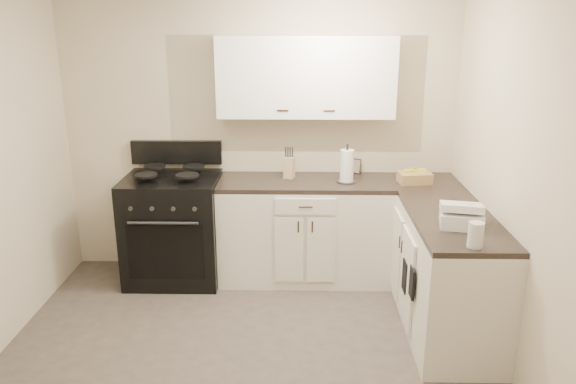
{
  "coord_description": "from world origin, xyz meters",
  "views": [
    {
      "loc": [
        0.36,
        -3.32,
        2.33
      ],
      "look_at": [
        0.28,
        0.85,
        1.03
      ],
      "focal_mm": 35.0,
      "sensor_mm": 36.0,
      "label": 1
    }
  ],
  "objects_px": {
    "stove": "(174,231)",
    "knife_block": "(289,167)",
    "wicker_basket": "(415,178)",
    "countertop_grill": "(461,219)",
    "paper_towel": "(347,166)"
  },
  "relations": [
    {
      "from": "stove",
      "to": "knife_block",
      "type": "distance_m",
      "value": 1.21
    },
    {
      "from": "stove",
      "to": "wicker_basket",
      "type": "distance_m",
      "value": 2.23
    },
    {
      "from": "stove",
      "to": "countertop_grill",
      "type": "distance_m",
      "value": 2.58
    },
    {
      "from": "knife_block",
      "to": "wicker_basket",
      "type": "bearing_deg",
      "value": 9.92
    },
    {
      "from": "stove",
      "to": "paper_towel",
      "type": "distance_m",
      "value": 1.68
    },
    {
      "from": "knife_block",
      "to": "wicker_basket",
      "type": "relative_size",
      "value": 0.7
    },
    {
      "from": "countertop_grill",
      "to": "wicker_basket",
      "type": "bearing_deg",
      "value": 107.49
    },
    {
      "from": "stove",
      "to": "countertop_grill",
      "type": "xyz_separation_m",
      "value": [
        2.28,
        -1.09,
        0.53
      ]
    },
    {
      "from": "wicker_basket",
      "to": "countertop_grill",
      "type": "bearing_deg",
      "value": -83.81
    },
    {
      "from": "wicker_basket",
      "to": "countertop_grill",
      "type": "xyz_separation_m",
      "value": [
        0.12,
        -1.07,
        0.01
      ]
    },
    {
      "from": "paper_towel",
      "to": "countertop_grill",
      "type": "height_order",
      "value": "paper_towel"
    },
    {
      "from": "stove",
      "to": "wicker_basket",
      "type": "height_order",
      "value": "wicker_basket"
    },
    {
      "from": "knife_block",
      "to": "countertop_grill",
      "type": "bearing_deg",
      "value": -27.51
    },
    {
      "from": "knife_block",
      "to": "wicker_basket",
      "type": "height_order",
      "value": "knife_block"
    },
    {
      "from": "stove",
      "to": "wicker_basket",
      "type": "relative_size",
      "value": 3.67
    }
  ]
}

